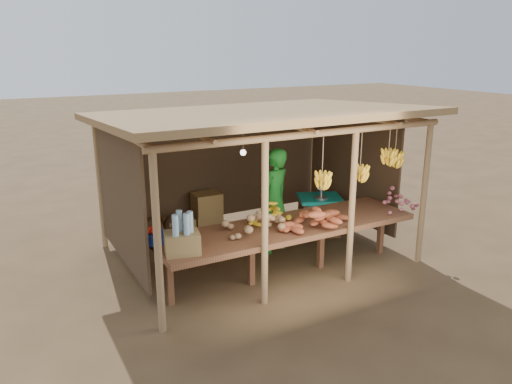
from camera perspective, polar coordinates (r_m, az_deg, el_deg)
ground at (r=8.25m, az=0.00°, el=-7.02°), size 60.00×60.00×0.00m
stall_structure at (r=7.77m, az=0.40°, el=6.32°), size 4.70×3.50×2.43m
counter at (r=7.22m, az=3.65°, el=-4.22°), size 3.90×1.05×0.80m
potato_heap at (r=6.91m, az=0.07°, el=-2.99°), size 1.05×0.75×0.37m
sweet_potato_heap at (r=7.10m, az=6.38°, el=-2.57°), size 1.25×0.87×0.36m
onion_heap at (r=8.12m, az=15.99°, el=-0.74°), size 0.81×0.60×0.35m
banana_pile at (r=7.30m, az=1.47°, el=-2.00°), size 0.68×0.52×0.35m
tomato_basin at (r=6.68m, az=-11.71°, el=-4.98°), size 0.36×0.36×0.19m
bottle_box at (r=6.23m, az=-8.46°, el=-5.16°), size 0.49×0.43×0.54m
vendor at (r=8.08m, az=2.08°, el=-1.00°), size 0.74×0.62×1.73m
tarp_crate at (r=9.06m, az=7.25°, el=-2.49°), size 0.95×0.89×0.90m
carton_stack at (r=8.90m, az=-6.63°, el=-3.05°), size 1.01×0.39×0.76m
burlap_sacks at (r=8.68m, az=-10.54°, el=-4.26°), size 0.84×0.44×0.60m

